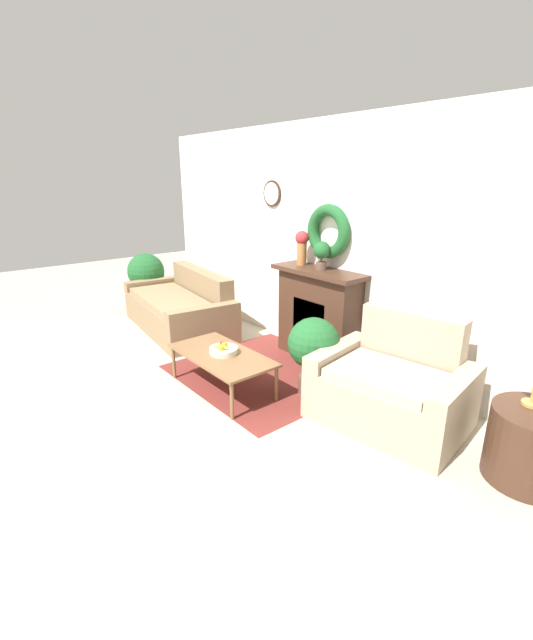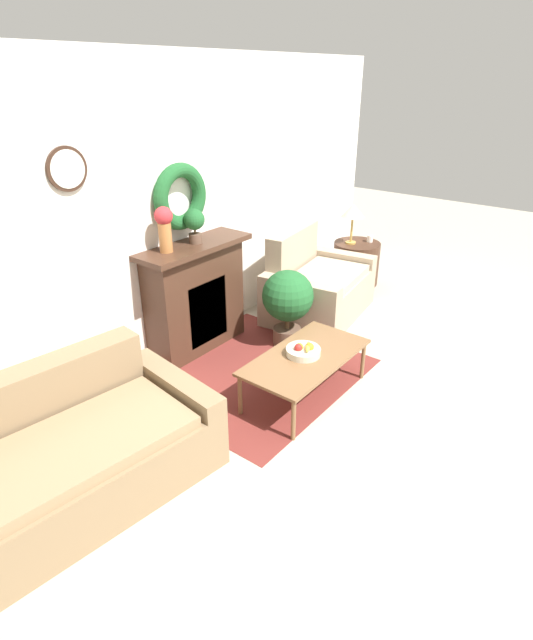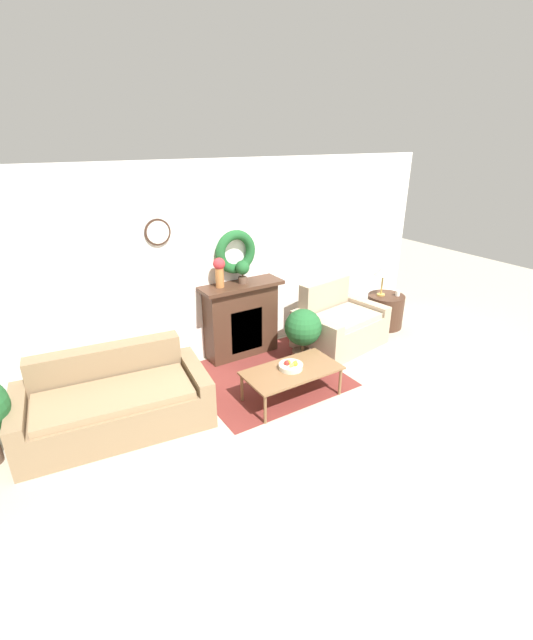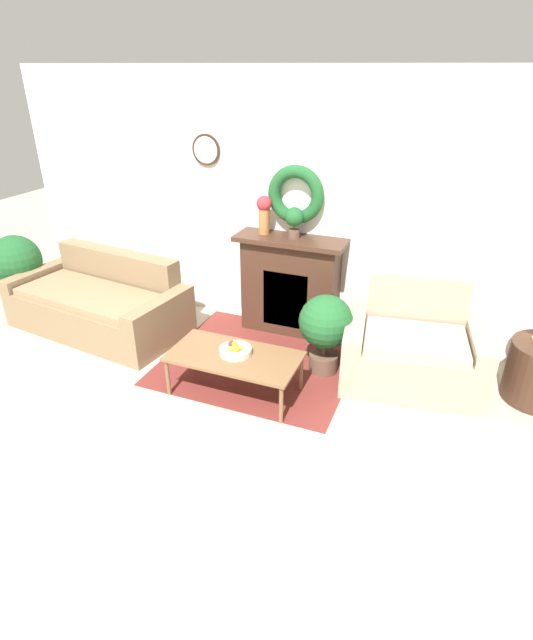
{
  "view_description": "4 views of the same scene",
  "coord_description": "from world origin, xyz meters",
  "px_view_note": "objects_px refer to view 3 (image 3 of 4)",
  "views": [
    {
      "loc": [
        3.31,
        -1.16,
        2.08
      ],
      "look_at": [
        0.27,
        1.35,
        0.76
      ],
      "focal_mm": 24.0,
      "sensor_mm": 36.0,
      "label": 1
    },
    {
      "loc": [
        -3.08,
        -0.93,
        2.51
      ],
      "look_at": [
        -0.24,
        1.28,
        0.72
      ],
      "focal_mm": 28.0,
      "sensor_mm": 36.0,
      "label": 2
    },
    {
      "loc": [
        -2.67,
        -2.57,
        2.96
      ],
      "look_at": [
        -0.14,
        1.44,
        0.9
      ],
      "focal_mm": 24.0,
      "sensor_mm": 36.0,
      "label": 3
    },
    {
      "loc": [
        1.64,
        -2.39,
        2.69
      ],
      "look_at": [
        0.15,
        1.3,
        0.65
      ],
      "focal_mm": 28.0,
      "sensor_mm": 36.0,
      "label": 4
    }
  ],
  "objects_px": {
    "couch_left": "(115,402)",
    "side_table_by_loveseat": "(385,311)",
    "potted_plant_on_mantel": "(242,269)",
    "vase_on_mantel_left": "(219,270)",
    "fireplace": "(241,319)",
    "loveseat_right": "(338,324)",
    "potted_plant_floor_by_loveseat": "(303,330)",
    "table_lamp": "(383,271)",
    "mug": "(398,293)",
    "fruit_bowl": "(291,366)",
    "coffee_table": "(292,372)"
  },
  "relations": [
    {
      "from": "couch_left",
      "to": "side_table_by_loveseat",
      "type": "relative_size",
      "value": 3.5
    },
    {
      "from": "potted_plant_on_mantel",
      "to": "vase_on_mantel_left",
      "type": "bearing_deg",
      "value": 176.61
    },
    {
      "from": "fireplace",
      "to": "loveseat_right",
      "type": "height_order",
      "value": "fireplace"
    },
    {
      "from": "potted_plant_floor_by_loveseat",
      "to": "side_table_by_loveseat",
      "type": "bearing_deg",
      "value": 7.99
    },
    {
      "from": "couch_left",
      "to": "potted_plant_floor_by_loveseat",
      "type": "relative_size",
      "value": 2.62
    },
    {
      "from": "couch_left",
      "to": "table_lamp",
      "type": "height_order",
      "value": "table_lamp"
    },
    {
      "from": "couch_left",
      "to": "table_lamp",
      "type": "xyz_separation_m",
      "value": [
        4.42,
        0.38,
        0.67
      ]
    },
    {
      "from": "vase_on_mantel_left",
      "to": "couch_left",
      "type": "bearing_deg",
      "value": -156.36
    },
    {
      "from": "loveseat_right",
      "to": "table_lamp",
      "type": "relative_size",
      "value": 2.72
    },
    {
      "from": "fireplace",
      "to": "vase_on_mantel_left",
      "type": "xyz_separation_m",
      "value": [
        -0.31,
        0.01,
        0.77
      ]
    },
    {
      "from": "couch_left",
      "to": "mug",
      "type": "relative_size",
      "value": 23.65
    },
    {
      "from": "couch_left",
      "to": "potted_plant_on_mantel",
      "type": "bearing_deg",
      "value": 26.66
    },
    {
      "from": "fruit_bowl",
      "to": "vase_on_mantel_left",
      "type": "relative_size",
      "value": 0.72
    },
    {
      "from": "fireplace",
      "to": "potted_plant_floor_by_loveseat",
      "type": "height_order",
      "value": "fireplace"
    },
    {
      "from": "fireplace",
      "to": "table_lamp",
      "type": "xyz_separation_m",
      "value": [
        2.43,
        -0.35,
        0.41
      ]
    },
    {
      "from": "side_table_by_loveseat",
      "to": "fruit_bowl",
      "type": "bearing_deg",
      "value": -160.69
    },
    {
      "from": "fruit_bowl",
      "to": "potted_plant_on_mantel",
      "type": "relative_size",
      "value": 0.91
    },
    {
      "from": "mug",
      "to": "vase_on_mantel_left",
      "type": "distance_m",
      "value": 3.08
    },
    {
      "from": "table_lamp",
      "to": "potted_plant_on_mantel",
      "type": "height_order",
      "value": "potted_plant_on_mantel"
    },
    {
      "from": "couch_left",
      "to": "coffee_table",
      "type": "xyz_separation_m",
      "value": [
        1.94,
        -0.6,
        0.07
      ]
    },
    {
      "from": "fireplace",
      "to": "side_table_by_loveseat",
      "type": "relative_size",
      "value": 1.97
    },
    {
      "from": "fruit_bowl",
      "to": "fireplace",
      "type": "bearing_deg",
      "value": 87.67
    },
    {
      "from": "fruit_bowl",
      "to": "potted_plant_floor_by_loveseat",
      "type": "xyz_separation_m",
      "value": [
        0.65,
        0.63,
        0.06
      ]
    },
    {
      "from": "coffee_table",
      "to": "potted_plant_floor_by_loveseat",
      "type": "distance_m",
      "value": 0.93
    },
    {
      "from": "potted_plant_on_mantel",
      "to": "couch_left",
      "type": "bearing_deg",
      "value": -160.47
    },
    {
      "from": "fireplace",
      "to": "potted_plant_on_mantel",
      "type": "height_order",
      "value": "potted_plant_on_mantel"
    },
    {
      "from": "couch_left",
      "to": "vase_on_mantel_left",
      "type": "bearing_deg",
      "value": 30.77
    },
    {
      "from": "fireplace",
      "to": "potted_plant_floor_by_loveseat",
      "type": "relative_size",
      "value": 1.48
    },
    {
      "from": "fireplace",
      "to": "potted_plant_floor_by_loveseat",
      "type": "distance_m",
      "value": 0.9
    },
    {
      "from": "loveseat_right",
      "to": "potted_plant_on_mantel",
      "type": "bearing_deg",
      "value": 151.83
    },
    {
      "from": "table_lamp",
      "to": "vase_on_mantel_left",
      "type": "relative_size",
      "value": 1.26
    },
    {
      "from": "couch_left",
      "to": "potted_plant_on_mantel",
      "type": "relative_size",
      "value": 6.54
    },
    {
      "from": "loveseat_right",
      "to": "vase_on_mantel_left",
      "type": "distance_m",
      "value": 2.04
    },
    {
      "from": "vase_on_mantel_left",
      "to": "potted_plant_on_mantel",
      "type": "relative_size",
      "value": 1.26
    },
    {
      "from": "coffee_table",
      "to": "mug",
      "type": "bearing_deg",
      "value": 16.89
    },
    {
      "from": "fireplace",
      "to": "loveseat_right",
      "type": "bearing_deg",
      "value": -19.72
    },
    {
      "from": "side_table_by_loveseat",
      "to": "table_lamp",
      "type": "relative_size",
      "value": 1.17
    },
    {
      "from": "potted_plant_on_mantel",
      "to": "potted_plant_floor_by_loveseat",
      "type": "relative_size",
      "value": 0.4
    },
    {
      "from": "side_table_by_loveseat",
      "to": "potted_plant_floor_by_loveseat",
      "type": "height_order",
      "value": "potted_plant_floor_by_loveseat"
    },
    {
      "from": "table_lamp",
      "to": "mug",
      "type": "relative_size",
      "value": 5.76
    },
    {
      "from": "mug",
      "to": "potted_plant_floor_by_loveseat",
      "type": "distance_m",
      "value": 2.05
    },
    {
      "from": "fireplace",
      "to": "coffee_table",
      "type": "bearing_deg",
      "value": -92.24
    },
    {
      "from": "potted_plant_on_mantel",
      "to": "potted_plant_floor_by_loveseat",
      "type": "xyz_separation_m",
      "value": [
        0.56,
        -0.66,
        -0.79
      ]
    },
    {
      "from": "coffee_table",
      "to": "table_lamp",
      "type": "xyz_separation_m",
      "value": [
        2.48,
        0.98,
        0.6
      ]
    },
    {
      "from": "couch_left",
      "to": "loveseat_right",
      "type": "height_order",
      "value": "loveseat_right"
    },
    {
      "from": "fireplace",
      "to": "side_table_by_loveseat",
      "type": "bearing_deg",
      "value": -9.28
    },
    {
      "from": "mug",
      "to": "vase_on_mantel_left",
      "type": "relative_size",
      "value": 0.22
    },
    {
      "from": "potted_plant_floor_by_loveseat",
      "to": "fireplace",
      "type": "bearing_deg",
      "value": 131.33
    },
    {
      "from": "side_table_by_loveseat",
      "to": "potted_plant_on_mantel",
      "type": "height_order",
      "value": "potted_plant_on_mantel"
    },
    {
      "from": "couch_left",
      "to": "fireplace",
      "type": "bearing_deg",
      "value": 27.31
    }
  ]
}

